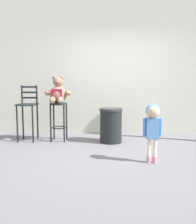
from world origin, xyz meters
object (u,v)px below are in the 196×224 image
(child_walking, at_px, (153,120))
(trash_bin, at_px, (111,125))
(bar_chair_empty, at_px, (28,109))
(teddy_bear, at_px, (58,93))
(bar_stool_with_teddy, at_px, (59,114))

(child_walking, distance_m, trash_bin, 1.43)
(trash_bin, height_order, bar_chair_empty, bar_chair_empty)
(teddy_bear, height_order, trash_bin, teddy_bear)
(child_walking, xyz_separation_m, trash_bin, (-0.61, 1.25, -0.29))
(bar_stool_with_teddy, xyz_separation_m, child_walking, (1.70, -1.34, 0.09))
(teddy_bear, bearing_deg, bar_chair_empty, 179.55)
(bar_stool_with_teddy, height_order, bar_chair_empty, bar_chair_empty)
(bar_stool_with_teddy, height_order, teddy_bear, teddy_bear)
(child_walking, bearing_deg, trash_bin, -115.19)
(child_walking, distance_m, bar_chair_empty, 2.69)
(teddy_bear, relative_size, child_walking, 0.63)
(teddy_bear, bearing_deg, trash_bin, -3.21)
(child_walking, relative_size, trash_bin, 1.28)
(child_walking, height_order, trash_bin, child_walking)
(child_walking, xyz_separation_m, bar_chair_empty, (-2.34, 1.32, 0.03))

